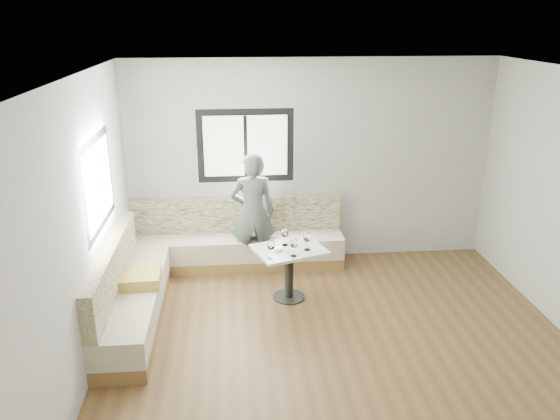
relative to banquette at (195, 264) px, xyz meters
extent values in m
cube|color=brown|center=(1.59, -1.63, -0.33)|extent=(5.00, 5.00, 0.01)
cube|color=white|center=(1.59, -1.63, 2.47)|extent=(5.00, 5.00, 0.01)
cube|color=#B7B7B2|center=(1.59, 0.87, 1.07)|extent=(5.00, 0.01, 2.80)
cube|color=#B7B7B2|center=(1.59, -4.13, 1.07)|extent=(5.00, 0.01, 2.80)
cube|color=#B7B7B2|center=(-0.91, -1.63, 1.07)|extent=(0.01, 5.00, 2.80)
cube|color=black|center=(0.69, 0.86, 1.32)|extent=(1.30, 0.02, 1.00)
cube|color=black|center=(-0.90, -0.73, 1.32)|extent=(0.02, 1.30, 1.00)
cube|color=brown|center=(0.54, 0.60, -0.25)|extent=(2.90, 0.55, 0.16)
cube|color=beige|center=(0.54, 0.60, -0.03)|extent=(2.90, 0.55, 0.29)
cube|color=beige|center=(0.54, 0.80, 0.37)|extent=(2.90, 0.14, 0.50)
cube|color=brown|center=(-0.63, -0.80, -0.25)|extent=(0.55, 2.25, 0.16)
cube|color=beige|center=(-0.63, -0.80, -0.03)|extent=(0.55, 2.25, 0.29)
cube|color=beige|center=(-0.84, -0.80, 0.37)|extent=(0.14, 2.25, 0.50)
cube|color=gold|center=(-0.57, -0.70, 0.18)|extent=(0.47, 0.47, 0.13)
cylinder|color=black|center=(1.16, -0.36, -0.32)|extent=(0.39, 0.39, 0.02)
cylinder|color=black|center=(1.16, -0.36, -0.02)|extent=(0.11, 0.11, 0.63)
cube|color=silver|center=(1.16, -0.36, 0.31)|extent=(0.97, 0.86, 0.04)
imported|color=#4B5352|center=(0.76, 0.48, 0.49)|extent=(0.62, 0.42, 1.65)
cylinder|color=white|center=(1.01, -0.41, 0.35)|extent=(0.11, 0.11, 0.04)
sphere|color=black|center=(1.03, -0.40, 0.36)|extent=(0.02, 0.02, 0.02)
sphere|color=black|center=(1.00, -0.40, 0.36)|extent=(0.02, 0.02, 0.02)
sphere|color=black|center=(1.02, -0.43, 0.36)|extent=(0.02, 0.02, 0.02)
cylinder|color=white|center=(0.92, -0.61, 0.33)|extent=(0.07, 0.07, 0.01)
cylinder|color=white|center=(0.92, -0.61, 0.39)|extent=(0.01, 0.01, 0.10)
ellipsoid|color=white|center=(0.92, -0.61, 0.49)|extent=(0.10, 0.10, 0.12)
cylinder|color=#51060A|center=(0.92, -0.61, 0.47)|extent=(0.07, 0.07, 0.03)
cylinder|color=white|center=(1.19, -0.58, 0.33)|extent=(0.07, 0.07, 0.01)
cylinder|color=white|center=(1.19, -0.58, 0.39)|extent=(0.01, 0.01, 0.10)
ellipsoid|color=white|center=(1.19, -0.58, 0.49)|extent=(0.10, 0.10, 0.12)
cylinder|color=#51060A|center=(1.19, -0.58, 0.47)|extent=(0.07, 0.07, 0.03)
cylinder|color=white|center=(1.37, -0.42, 0.33)|extent=(0.07, 0.07, 0.01)
cylinder|color=white|center=(1.37, -0.42, 0.39)|extent=(0.01, 0.01, 0.10)
ellipsoid|color=white|center=(1.37, -0.42, 0.49)|extent=(0.10, 0.10, 0.12)
cylinder|color=#51060A|center=(1.37, -0.42, 0.47)|extent=(0.07, 0.07, 0.03)
cylinder|color=white|center=(1.12, -0.25, 0.33)|extent=(0.07, 0.07, 0.01)
cylinder|color=white|center=(1.12, -0.25, 0.39)|extent=(0.01, 0.01, 0.10)
ellipsoid|color=white|center=(1.12, -0.25, 0.49)|extent=(0.10, 0.10, 0.12)
cylinder|color=#51060A|center=(1.12, -0.25, 0.47)|extent=(0.07, 0.07, 0.03)
camera|label=1|loc=(0.51, -6.34, 2.97)|focal=35.00mm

